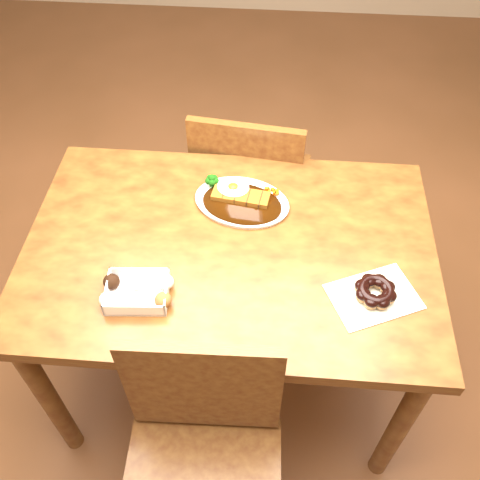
# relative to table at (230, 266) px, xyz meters

# --- Properties ---
(ground) EXTENTS (6.00, 6.00, 0.00)m
(ground) POSITION_rel_table_xyz_m (0.00, 0.00, -0.65)
(ground) COLOR brown
(ground) RESTS_ON ground
(table) EXTENTS (1.20, 0.80, 0.75)m
(table) POSITION_rel_table_xyz_m (0.00, 0.00, 0.00)
(table) COLOR #461D0E
(table) RESTS_ON ground
(chair_far) EXTENTS (0.47, 0.47, 0.87)m
(chair_far) POSITION_rel_table_xyz_m (0.03, 0.54, -0.17)
(chair_far) COLOR #461D0E
(chair_far) RESTS_ON ground
(chair_near) EXTENTS (0.43, 0.43, 0.87)m
(chair_near) POSITION_rel_table_xyz_m (-0.03, -0.53, -0.17)
(chair_near) COLOR #461D0E
(chair_near) RESTS_ON ground
(katsu_curry_plate) EXTENTS (0.33, 0.27, 0.06)m
(katsu_curry_plate) POSITION_rel_table_xyz_m (0.02, 0.18, 0.11)
(katsu_curry_plate) COLOR white
(katsu_curry_plate) RESTS_ON table
(donut_box) EXTENTS (0.20, 0.14, 0.05)m
(donut_box) POSITION_rel_table_xyz_m (-0.23, -0.20, 0.12)
(donut_box) COLOR white
(donut_box) RESTS_ON table
(pon_de_ring) EXTENTS (0.28, 0.24, 0.04)m
(pon_de_ring) POSITION_rel_table_xyz_m (0.40, -0.15, 0.12)
(pon_de_ring) COLOR silver
(pon_de_ring) RESTS_ON table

